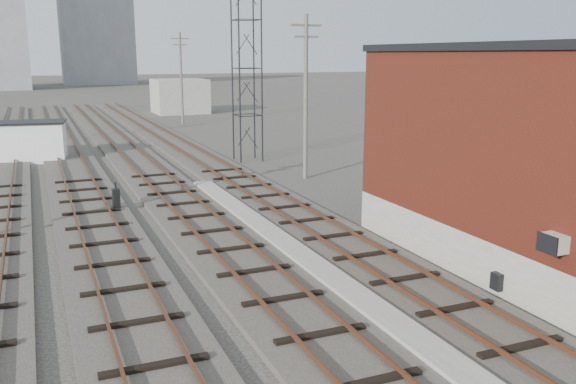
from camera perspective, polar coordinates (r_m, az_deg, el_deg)
ground at (r=63.70m, az=-15.94°, el=6.07°), size 320.00×320.00×0.00m
track_right at (r=43.58m, az=-9.22°, el=3.66°), size 3.20×90.00×0.39m
track_mid_right at (r=42.84m, az=-14.43°, el=3.26°), size 3.20×90.00×0.39m
track_mid_left at (r=42.47m, az=-19.77°, el=2.83°), size 3.20×90.00×0.39m
track_left at (r=42.47m, az=-25.16°, el=2.37°), size 3.20×90.00×0.39m
platform_curb at (r=19.86m, az=2.49°, el=-7.09°), size 0.90×28.00×0.26m
brick_building at (r=21.38m, az=22.25°, el=3.09°), size 6.54×12.20×7.22m
lattice_tower at (r=40.06m, az=-3.91°, el=13.62°), size 1.60×1.60×15.00m
utility_pole_right_a at (r=33.97m, az=1.66°, el=9.25°), size 1.80×0.24×9.00m
utility_pole_right_b at (r=62.50m, az=-9.97°, el=10.66°), size 1.80×0.24×9.00m
apartment_right at (r=153.79m, az=-17.52°, el=14.46°), size 16.00×12.00×26.00m
shed_right at (r=74.88m, az=-10.09°, el=8.82°), size 6.00×6.00×4.00m
switch_stand at (r=28.01m, az=-15.78°, el=-0.65°), size 0.33×0.33×1.28m
site_trailer at (r=43.43m, az=-24.14°, el=4.31°), size 6.57×3.53×2.64m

